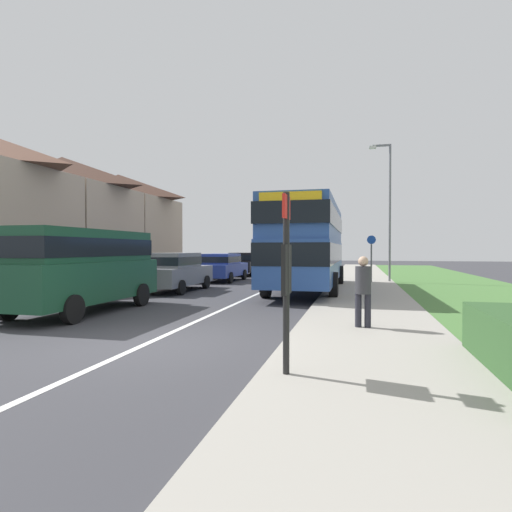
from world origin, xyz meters
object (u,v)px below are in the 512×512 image
Objects in this scene: parked_car_grey at (175,270)px; bus_stop_sign at (286,270)px; double_decker_bus at (308,242)px; cycle_route_sign at (371,257)px; parked_van_dark_green at (82,264)px; pedestrian_at_stop at (363,288)px; street_lamp_mid at (388,204)px; parked_car_blue at (222,266)px; parked_car_black at (245,263)px.

bus_stop_sign is (6.71, -11.09, 0.63)m from parked_car_grey.
double_decker_bus is 3.92× the size of cycle_route_sign.
parked_car_grey is at bearing 89.68° from parked_van_dark_green.
pedestrian_at_stop is 14.22m from street_lamp_mid.
street_lamp_mid is (9.20, 6.44, 3.31)m from parked_car_grey.
parked_car_black reaches higher than parked_car_blue.
pedestrian_at_stop is at bearing 74.21° from bus_stop_sign.
pedestrian_at_stop is (7.59, -13.18, 0.11)m from parked_car_blue.
parked_car_black is 1.69× the size of bus_stop_sign.
parked_van_dark_green reaches higher than parked_car_blue.
street_lamp_mid reaches higher than parked_car_black.
cycle_route_sign reaches higher than pedestrian_at_stop.
parked_car_blue is at bearing -176.24° from street_lamp_mid.
cycle_route_sign is at bearing -2.20° from parked_car_blue.
pedestrian_at_stop is 12.89m from cycle_route_sign.
parked_van_dark_green is at bearing 172.11° from pedestrian_at_stop.
bus_stop_sign is at bearing -84.73° from double_decker_bus.
double_decker_bus is 8.96m from pedestrian_at_stop.
double_decker_bus reaches higher than parked_car_black.
pedestrian_at_stop is at bearing -95.90° from street_lamp_mid.
parked_car_grey reaches higher than parked_car_blue.
parked_van_dark_green is at bearing -90.32° from parked_car_grey.
parked_car_blue is at bearing 177.80° from cycle_route_sign.
parked_car_blue is at bearing -88.65° from parked_car_black.
double_decker_bus reaches higher than bus_stop_sign.
pedestrian_at_stop is 3.96m from bus_stop_sign.
parked_car_blue is at bearing 119.95° from pedestrian_at_stop.
double_decker_bus is at bearing -123.04° from cycle_route_sign.
pedestrian_at_stop is (7.72, -18.63, 0.11)m from parked_car_black.
bus_stop_sign is at bearing -68.93° from parked_car_blue.
parked_car_grey is 11.71m from street_lamp_mid.
parked_car_grey is 10.03m from cycle_route_sign.
cycle_route_sign is at bearing 54.58° from parked_van_dark_green.
double_decker_bus reaches higher than parked_car_grey.
double_decker_bus is 9.41m from parked_van_dark_green.
parked_car_grey is 10.69m from pedestrian_at_stop.
street_lamp_mid is at bearing 46.64° from cycle_route_sign.
pedestrian_at_stop is (7.81, -1.08, -0.42)m from parked_van_dark_green.
street_lamp_mid is (2.49, 17.54, 2.68)m from bus_stop_sign.
cycle_route_sign is at bearing 33.57° from parked_car_grey.
parked_van_dark_green is at bearing 144.29° from bus_stop_sign.
pedestrian_at_stop is at bearing -7.89° from parked_van_dark_green.
cycle_route_sign is (8.38, 11.78, 0.03)m from parked_van_dark_green.
parked_car_black is at bearing 145.17° from cycle_route_sign.
parked_van_dark_green is 2.08× the size of bus_stop_sign.
double_decker_bus is 7.18m from parked_car_blue.
parked_car_black is 1.75× the size of cycle_route_sign.
parked_car_grey is 1.76× the size of bus_stop_sign.
parked_car_blue is 2.69× the size of pedestrian_at_stop.
street_lamp_mid is at bearing 81.93° from bus_stop_sign.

